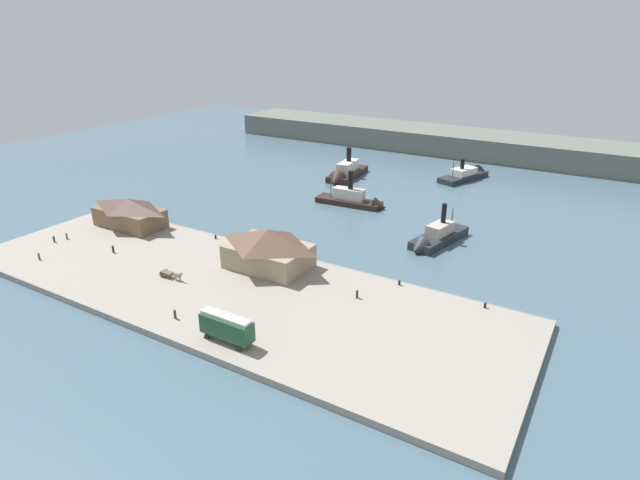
# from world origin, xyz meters

# --- Properties ---
(ground_plane) EXTENTS (320.00, 320.00, 0.00)m
(ground_plane) POSITION_xyz_m (0.00, 0.00, 0.00)
(ground_plane) COLOR #476070
(quay_promenade) EXTENTS (110.00, 36.00, 1.20)m
(quay_promenade) POSITION_xyz_m (0.00, -22.00, 0.60)
(quay_promenade) COLOR gray
(quay_promenade) RESTS_ON ground
(seawall_edge) EXTENTS (110.00, 0.80, 1.00)m
(seawall_edge) POSITION_xyz_m (0.00, -3.60, 0.50)
(seawall_edge) COLOR slate
(seawall_edge) RESTS_ON ground
(ferry_shed_east_terminal) EXTENTS (16.95, 8.88, 6.77)m
(ferry_shed_east_terminal) POSITION_xyz_m (-38.88, -9.87, 4.64)
(ferry_shed_east_terminal) COLOR brown
(ferry_shed_east_terminal) RESTS_ON quay_promenade
(ferry_shed_central_terminal) EXTENTS (16.07, 11.16, 7.97)m
(ferry_shed_central_terminal) POSITION_xyz_m (2.68, -11.26, 5.25)
(ferry_shed_central_terminal) COLOR #998466
(ferry_shed_central_terminal) RESTS_ON quay_promenade
(street_tram) EXTENTS (8.89, 2.67, 4.53)m
(street_tram) POSITION_xyz_m (12.75, -35.80, 3.82)
(street_tram) COLOR #1E4C2D
(street_tram) RESTS_ON quay_promenade
(horse_cart) EXTENTS (5.52, 1.36, 1.87)m
(horse_cart) POSITION_xyz_m (-10.17, -24.93, 2.13)
(horse_cart) COLOR brown
(horse_cart) RESTS_ON quay_promenade
(pedestrian_standing_center) EXTENTS (0.44, 0.44, 1.78)m
(pedestrian_standing_center) POSITION_xyz_m (-29.63, -22.53, 2.01)
(pedestrian_standing_center) COLOR #232328
(pedestrian_standing_center) RESTS_ON quay_promenade
(pedestrian_near_cart) EXTENTS (0.37, 0.37, 1.52)m
(pedestrian_near_cart) POSITION_xyz_m (-44.72, -22.88, 1.89)
(pedestrian_near_cart) COLOR #33384C
(pedestrian_near_cart) RESTS_ON quay_promenade
(pedestrian_walking_east) EXTENTS (0.42, 0.42, 1.69)m
(pedestrian_walking_east) POSITION_xyz_m (23.53, -13.61, 1.97)
(pedestrian_walking_east) COLOR #232328
(pedestrian_walking_east) RESTS_ON quay_promenade
(pedestrian_walking_west) EXTENTS (0.43, 0.43, 1.75)m
(pedestrian_walking_west) POSITION_xyz_m (1.03, -35.10, 2.00)
(pedestrian_walking_west) COLOR #33384C
(pedestrian_walking_west) RESTS_ON quay_promenade
(pedestrian_at_waters_edge) EXTENTS (0.40, 0.40, 1.61)m
(pedestrian_at_waters_edge) POSITION_xyz_m (-45.61, -25.39, 1.93)
(pedestrian_at_waters_edge) COLOR #232328
(pedestrian_at_waters_edge) RESTS_ON quay_promenade
(pedestrian_near_east_shed) EXTENTS (0.40, 0.40, 1.61)m
(pedestrian_near_east_shed) POSITION_xyz_m (-39.79, -32.66, 1.93)
(pedestrian_near_east_shed) COLOR #3D4C42
(pedestrian_near_east_shed) RESTS_ON quay_promenade
(mooring_post_center_west) EXTENTS (0.44, 0.44, 0.90)m
(mooring_post_center_west) POSITION_xyz_m (43.85, -5.49, 1.65)
(mooring_post_center_west) COLOR black
(mooring_post_center_west) RESTS_ON quay_promenade
(mooring_post_east) EXTENTS (0.44, 0.44, 0.90)m
(mooring_post_east) POSITION_xyz_m (28.02, -5.20, 1.65)
(mooring_post_east) COLOR black
(mooring_post_east) RESTS_ON quay_promenade
(mooring_post_west) EXTENTS (0.44, 0.44, 0.90)m
(mooring_post_west) POSITION_xyz_m (-16.23, -5.60, 1.65)
(mooring_post_west) COLOR black
(mooring_post_west) RESTS_ON quay_promenade
(ferry_approaching_east) EXTENTS (8.76, 21.44, 11.61)m
(ferry_approaching_east) POSITION_xyz_m (-16.45, 55.89, 1.66)
(ferry_approaching_east) COLOR black
(ferry_approaching_east) RESTS_ON ground
(ferry_moored_east) EXTENTS (12.15, 21.16, 8.77)m
(ferry_moored_east) POSITION_xyz_m (17.18, 76.42, 1.32)
(ferry_moored_east) COLOR #23282D
(ferry_moored_east) RESTS_ON ground
(ferry_near_quay) EXTENTS (9.02, 19.52, 10.37)m
(ferry_near_quay) POSITION_xyz_m (26.23, 19.22, 1.48)
(ferry_near_quay) COLOR #23282D
(ferry_near_quay) RESTS_ON ground
(ferry_approaching_west) EXTENTS (20.16, 6.47, 11.13)m
(ferry_approaching_west) POSITION_xyz_m (-1.17, 34.16, 1.54)
(ferry_approaching_west) COLOR black
(ferry_approaching_west) RESTS_ON ground
(far_headland) EXTENTS (180.00, 24.00, 8.00)m
(far_headland) POSITION_xyz_m (0.00, 110.00, 4.00)
(far_headland) COLOR #60665B
(far_headland) RESTS_ON ground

